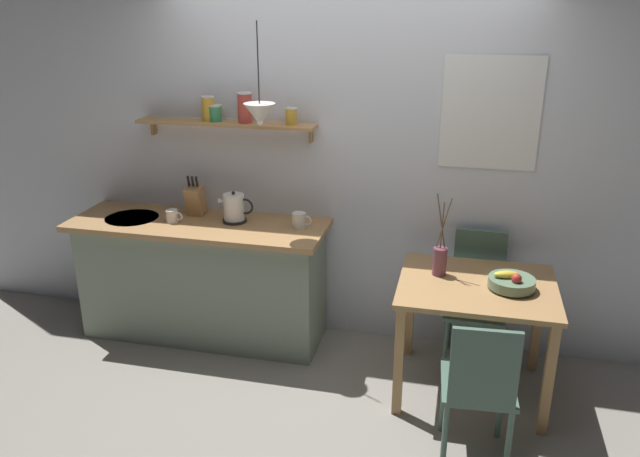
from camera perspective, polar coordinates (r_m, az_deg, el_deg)
The scene contains 14 objects.
ground_plane at distance 4.36m, azimuth 0.54°, elevation -13.02°, with size 14.00×14.00×0.00m, color gray.
back_wall at distance 4.37m, azimuth 5.10°, elevation 6.40°, with size 6.80×0.11×2.70m.
kitchen_counter at distance 4.69m, azimuth -10.61°, elevation -4.47°, with size 1.83×0.63×0.90m.
wall_shelf at distance 4.42m, azimuth -8.14°, elevation 9.96°, with size 1.28×0.20×0.34m.
dining_table at distance 4.01m, azimuth 13.97°, elevation -6.44°, with size 0.95×0.80×0.75m.
dining_chair_near at distance 3.46m, azimuth 14.27°, elevation -13.61°, with size 0.41×0.45×0.90m.
dining_chair_far at distance 4.41m, azimuth 14.00°, elevation -5.80°, with size 0.41×0.43×0.92m.
fruit_bowl at distance 3.92m, azimuth 16.98°, elevation -4.67°, with size 0.28×0.28×0.12m.
twig_vase at distance 4.00m, azimuth 10.82°, elevation -2.80°, with size 0.10×0.09×0.53m.
electric_kettle at distance 4.44m, azimuth -7.78°, elevation 1.83°, with size 0.25×0.17×0.22m.
knife_block at distance 4.62m, azimuth -11.24°, elevation 2.58°, with size 0.11×0.16×0.30m.
coffee_mug_by_sink at distance 4.53m, azimuth -13.25°, elevation 1.11°, with size 0.12×0.08×0.09m.
coffee_mug_spare at distance 4.30m, azimuth -1.88°, elevation 0.74°, with size 0.14×0.09×0.11m.
pendant_lamp at distance 4.08m, azimuth -5.50°, elevation 10.31°, with size 0.20×0.20×0.64m.
Camera 1 is at (0.80, -3.55, 2.41)m, focal length 35.25 mm.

